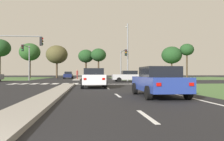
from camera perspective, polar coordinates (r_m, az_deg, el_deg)
ground_plane at (r=32.03m, az=-9.56°, el=-2.84°), size 200.00×200.00×0.00m
grass_verge_far_right at (r=61.21m, az=16.51°, el=-1.80°), size 35.00×35.00×0.01m
median_island_near at (r=13.13m, az=-14.42°, el=-5.60°), size 1.20×22.00×0.14m
median_island_far at (r=56.99m, az=-8.09°, el=-1.84°), size 1.20×36.00×0.14m
lane_dash_near at (r=6.48m, az=8.69°, el=-11.27°), size 0.14×2.00×0.01m
lane_dash_second at (r=12.33m, az=1.45°, el=-6.25°), size 0.14×2.00×0.01m
lane_dash_third at (r=18.27m, az=-1.07°, el=-4.45°), size 0.14×2.00×0.01m
edge_line_right at (r=14.87m, az=13.46°, el=-5.28°), size 0.14×24.00×0.01m
stop_bar_near at (r=25.06m, az=-1.78°, el=-3.44°), size 6.40×0.50×0.01m
crosswalk_bar_near at (r=28.03m, az=-23.40°, el=-3.09°), size 0.70×2.80×0.01m
crosswalk_bar_second at (r=27.71m, az=-21.12°, el=-3.13°), size 0.70×2.80×0.01m
crosswalk_bar_third at (r=27.44m, az=-18.79°, el=-3.16°), size 0.70×2.80×0.01m
crosswalk_bar_fourth at (r=27.21m, az=-16.43°, el=-3.19°), size 0.70×2.80×0.01m
crosswalk_bar_fifth at (r=27.03m, az=-14.02°, el=-3.22°), size 0.70×2.80×0.01m
crosswalk_bar_sixth at (r=26.90m, az=-11.59°, el=-3.23°), size 0.70×2.80×0.01m
crosswalk_bar_seventh at (r=26.81m, az=-9.14°, el=-3.25°), size 0.70×2.80×0.01m
car_white_second at (r=19.12m, az=-4.66°, el=-1.84°), size 2.03×4.28×1.61m
car_navy_third at (r=51.82m, az=-10.87°, el=-1.13°), size 1.99×4.49×1.59m
car_blue_fourth at (r=11.92m, az=11.59°, el=-2.67°), size 2.08×4.49×1.53m
car_silver_fifth at (r=32.18m, az=4.14°, el=-1.41°), size 4.55×2.00×1.57m
traffic_signal_far_right at (r=36.99m, az=2.72°, el=2.94°), size 0.32×5.40×5.06m
traffic_signal_far_left at (r=38.33m, az=-20.53°, el=3.39°), size 0.32×4.28×5.71m
traffic_signal_near_left at (r=26.62m, az=-23.08°, el=4.90°), size 4.82×0.32×5.45m
street_lamp_second at (r=35.34m, az=3.91°, el=5.37°), size 0.56×1.95×8.86m
pedestrian_at_median at (r=42.33m, az=-8.70°, el=-0.69°), size 0.34×0.34×1.76m
treeline_near at (r=63.52m, az=-26.20°, el=5.06°), size 5.12×5.12×9.71m
treeline_second at (r=59.74m, az=-19.88°, el=4.34°), size 5.06×5.06×8.60m
treeline_third at (r=60.04m, az=-13.63°, el=3.89°), size 5.48×5.48×8.35m
treeline_fourth at (r=59.46m, az=-6.54°, el=3.54°), size 3.98×3.98×7.35m
treeline_fifth at (r=57.95m, az=-3.40°, el=3.86°), size 3.88×3.88×7.52m
treeline_sixth at (r=64.35m, az=18.21°, el=4.89°), size 3.70×3.70×9.13m
treeline_seventh at (r=63.86m, az=14.70°, el=3.73°), size 5.46×5.46×8.46m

